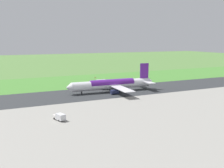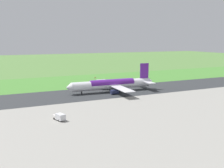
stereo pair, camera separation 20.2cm
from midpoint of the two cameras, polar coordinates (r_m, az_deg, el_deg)
The scene contains 8 objects.
ground_plane at distance 152.38m, azimuth 0.60°, elevation -1.62°, with size 800.00×800.00×0.00m, color #547F3D.
runway_asphalt at distance 152.38m, azimuth 0.60°, elevation -1.61°, with size 600.00×32.75×0.06m, color #2D3033.
apron_concrete at distance 100.76m, azimuth 16.34°, elevation -8.01°, with size 440.00×110.00×0.05m, color gray.
grass_verge_foreground at distance 184.25m, azimuth -4.09°, elevation 0.35°, with size 600.00×80.00×0.04m, color #478534.
airliner_main at distance 151.04m, azimuth 0.17°, elevation -0.05°, with size 54.10×44.21×15.88m.
service_truck_baggage at distance 100.45m, azimuth -11.36°, elevation -7.03°, with size 3.97×6.21×2.65m.
no_stopping_sign at distance 189.18m, azimuth -3.67°, elevation 1.13°, with size 0.60×0.10×2.98m.
traffic_cone_orange at distance 184.03m, azimuth -4.35°, elevation 0.42°, with size 0.40×0.40×0.55m, color orange.
Camera 2 is at (63.91, 135.02, 30.12)m, focal length 41.88 mm.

